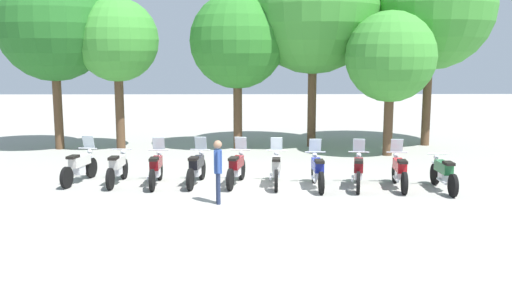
# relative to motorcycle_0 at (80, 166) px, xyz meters

# --- Properties ---
(ground_plane) EXTENTS (80.00, 80.00, 0.00)m
(ground_plane) POSITION_rel_motorcycle_0_xyz_m (5.36, -0.58, -0.52)
(ground_plane) COLOR #9E9B93
(motorcycle_0) EXTENTS (0.76, 2.16, 1.37)m
(motorcycle_0) POSITION_rel_motorcycle_0_xyz_m (0.00, 0.00, 0.00)
(motorcycle_0) COLOR black
(motorcycle_0) RESTS_ON ground_plane
(motorcycle_1) EXTENTS (0.62, 2.19, 0.99)m
(motorcycle_1) POSITION_rel_motorcycle_0_xyz_m (1.19, -0.21, -0.01)
(motorcycle_1) COLOR black
(motorcycle_1) RESTS_ON ground_plane
(motorcycle_2) EXTENTS (0.62, 2.19, 1.37)m
(motorcycle_2) POSITION_rel_motorcycle_0_xyz_m (2.38, -0.38, 0.00)
(motorcycle_2) COLOR black
(motorcycle_2) RESTS_ON ground_plane
(motorcycle_3) EXTENTS (0.68, 2.18, 1.37)m
(motorcycle_3) POSITION_rel_motorcycle_0_xyz_m (3.58, -0.31, 0.00)
(motorcycle_3) COLOR black
(motorcycle_3) RESTS_ON ground_plane
(motorcycle_4) EXTENTS (0.75, 2.17, 1.37)m
(motorcycle_4) POSITION_rel_motorcycle_0_xyz_m (4.77, -0.35, 0.00)
(motorcycle_4) COLOR black
(motorcycle_4) RESTS_ON ground_plane
(motorcycle_5) EXTENTS (0.62, 2.19, 1.37)m
(motorcycle_5) POSITION_rel_motorcycle_0_xyz_m (5.96, -0.49, 0.00)
(motorcycle_5) COLOR black
(motorcycle_5) RESTS_ON ground_plane
(motorcycle_6) EXTENTS (0.62, 2.19, 1.37)m
(motorcycle_6) POSITION_rel_motorcycle_0_xyz_m (7.15, -0.80, 0.00)
(motorcycle_6) COLOR black
(motorcycle_6) RESTS_ON ground_plane
(motorcycle_7) EXTENTS (0.72, 2.17, 1.37)m
(motorcycle_7) POSITION_rel_motorcycle_0_xyz_m (8.35, -0.79, 0.00)
(motorcycle_7) COLOR black
(motorcycle_7) RESTS_ON ground_plane
(motorcycle_8) EXTENTS (0.62, 2.19, 1.37)m
(motorcycle_8) POSITION_rel_motorcycle_0_xyz_m (9.54, -0.87, 0.00)
(motorcycle_8) COLOR black
(motorcycle_8) RESTS_ON ground_plane
(motorcycle_9) EXTENTS (0.62, 2.19, 0.99)m
(motorcycle_9) POSITION_rel_motorcycle_0_xyz_m (10.73, -1.18, -0.01)
(motorcycle_9) COLOR black
(motorcycle_9) RESTS_ON ground_plane
(person_0) EXTENTS (0.24, 0.41, 1.68)m
(person_0) POSITION_rel_motorcycle_0_xyz_m (4.34, -2.63, 0.46)
(person_0) COLOR #232D4C
(person_0) RESTS_ON ground_plane
(tree_0) EXTENTS (4.52, 4.52, 7.29)m
(tree_0) POSITION_rel_motorcycle_0_xyz_m (-2.65, 6.49, 4.49)
(tree_0) COLOR brown
(tree_0) RESTS_ON ground_plane
(tree_1) EXTENTS (3.32, 3.32, 6.08)m
(tree_1) POSITION_rel_motorcycle_0_xyz_m (-0.09, 6.32, 3.87)
(tree_1) COLOR brown
(tree_1) RESTS_ON ground_plane
(tree_2) EXTENTS (3.86, 3.86, 6.33)m
(tree_2) POSITION_rel_motorcycle_0_xyz_m (4.69, 6.52, 3.86)
(tree_2) COLOR brown
(tree_2) RESTS_ON ground_plane
(tree_3) EXTENTS (5.46, 5.46, 8.49)m
(tree_3) POSITION_rel_motorcycle_0_xyz_m (7.79, 7.06, 5.23)
(tree_3) COLOR brown
(tree_3) RESTS_ON ground_plane
(tree_4) EXTENTS (3.43, 3.43, 5.49)m
(tree_4) POSITION_rel_motorcycle_0_xyz_m (10.50, 4.77, 3.24)
(tree_4) COLOR brown
(tree_4) RESTS_ON ground_plane
(tree_5) EXTENTS (5.29, 5.29, 8.48)m
(tree_5) POSITION_rel_motorcycle_0_xyz_m (12.70, 7.31, 5.30)
(tree_5) COLOR brown
(tree_5) RESTS_ON ground_plane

